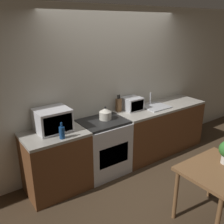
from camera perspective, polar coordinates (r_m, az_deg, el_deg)
ground_plane at (r=3.99m, az=10.84°, el=-16.35°), size 16.00×16.00×0.00m
wall_back at (r=4.26m, az=0.48°, el=5.74°), size 10.00×0.06×2.60m
counter_left_run at (r=3.73m, az=-12.65°, el=-11.04°), size 0.87×0.62×0.90m
counter_right_run at (r=4.79m, az=10.71°, el=-3.72°), size 1.80×0.62×0.90m
stove_range at (r=4.05m, az=-2.04°, el=-7.95°), size 0.74×0.62×0.90m
kettle at (r=3.89m, az=-1.54°, el=-0.41°), size 0.19×0.19×0.21m
microwave at (r=3.55m, az=-13.40°, el=-1.80°), size 0.46×0.40×0.32m
bottle at (r=3.32m, az=-11.38°, el=-4.58°), size 0.07×0.07×0.22m
knife_block at (r=4.23m, az=1.49°, el=1.64°), size 0.08×0.07×0.29m
toaster_oven at (r=4.33m, az=4.62°, el=1.92°), size 0.31×0.29×0.22m
sink_basin at (r=4.55m, az=9.85°, el=1.30°), size 0.45×0.40×0.24m
dining_table at (r=3.28m, az=22.95°, el=-13.30°), size 0.85×0.68×0.73m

